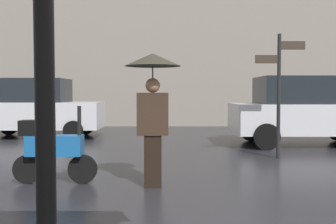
{
  "coord_description": "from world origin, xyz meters",
  "views": [
    {
      "loc": [
        -0.0,
        -2.59,
        1.43
      ],
      "look_at": [
        -0.04,
        5.34,
        1.07
      ],
      "focal_mm": 43.12,
      "sensor_mm": 36.0,
      "label": 1
    }
  ],
  "objects": [
    {
      "name": "pedestrian_with_umbrella",
      "position": [
        -0.23,
        3.51,
        1.49
      ],
      "size": [
        0.85,
        0.85,
        2.04
      ],
      "rotation": [
        0.0,
        0.0,
        2.91
      ],
      "color": "black",
      "rests_on": "ground"
    },
    {
      "name": "parked_scooter",
      "position": [
        -1.84,
        3.76,
        0.55
      ],
      "size": [
        1.33,
        0.32,
        1.23
      ],
      "rotation": [
        0.0,
        0.0,
        -0.05
      ],
      "color": "black",
      "rests_on": "ground"
    },
    {
      "name": "parked_car_left",
      "position": [
        3.76,
        8.5,
        0.97
      ],
      "size": [
        4.06,
        2.06,
        1.89
      ],
      "rotation": [
        0.0,
        0.0,
        0.18
      ],
      "color": "silver",
      "rests_on": "ground"
    },
    {
      "name": "street_signpost",
      "position": [
        2.43,
        6.24,
        1.66
      ],
      "size": [
        1.08,
        0.08,
        2.73
      ],
      "color": "black",
      "rests_on": "ground"
    },
    {
      "name": "parked_car_right",
      "position": [
        -4.26,
        10.47,
        0.96
      ],
      "size": [
        4.06,
        1.91,
        1.91
      ],
      "rotation": [
        0.0,
        0.0,
        -0.22
      ],
      "color": "silver",
      "rests_on": "ground"
    }
  ]
}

